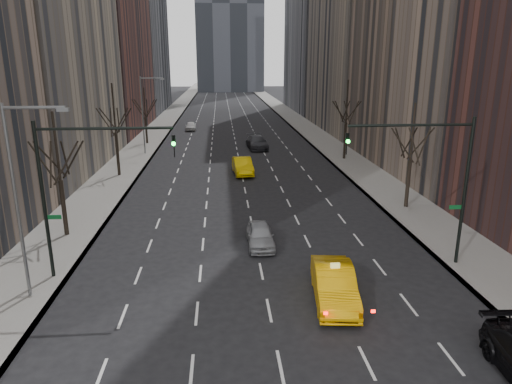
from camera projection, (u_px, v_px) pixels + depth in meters
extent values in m
cube|color=slate|center=(161.00, 126.00, 79.09)|extent=(4.50, 320.00, 0.15)
cube|color=slate|center=(301.00, 124.00, 80.91)|extent=(4.50, 320.00, 0.15)
cylinder|color=black|center=(64.00, 208.00, 28.77)|extent=(0.28, 0.28, 3.57)
cylinder|color=black|center=(56.00, 147.00, 27.69)|extent=(0.16, 0.16, 4.25)
cylinder|color=black|center=(65.00, 158.00, 28.76)|extent=(0.42, 1.80, 2.52)
cylinder|color=black|center=(73.00, 160.00, 28.28)|extent=(1.74, 0.72, 2.52)
cylinder|color=black|center=(66.00, 163.00, 27.45)|extent=(1.46, 1.25, 2.52)
cylinder|color=black|center=(51.00, 164.00, 27.11)|extent=(0.42, 1.80, 2.52)
cylinder|color=black|center=(43.00, 162.00, 27.59)|extent=(1.74, 0.72, 2.52)
cylinder|color=black|center=(50.00, 159.00, 28.41)|extent=(1.46, 1.25, 2.52)
cylinder|color=black|center=(118.00, 155.00, 44.04)|extent=(0.28, 0.28, 3.99)
cylinder|color=black|center=(114.00, 109.00, 42.83)|extent=(0.16, 0.16, 4.75)
cylinder|color=black|center=(118.00, 120.00, 43.97)|extent=(0.42, 1.80, 2.52)
cylinder|color=black|center=(124.00, 121.00, 43.49)|extent=(1.74, 0.72, 2.52)
cylinder|color=black|center=(121.00, 122.00, 42.67)|extent=(1.46, 1.25, 2.52)
cylinder|color=black|center=(111.00, 122.00, 42.33)|extent=(0.42, 1.80, 2.52)
cylinder|color=black|center=(105.00, 122.00, 42.81)|extent=(1.74, 0.72, 2.52)
cylinder|color=black|center=(109.00, 121.00, 43.63)|extent=(1.46, 1.25, 2.52)
cylinder|color=black|center=(146.00, 131.00, 61.37)|extent=(0.28, 0.28, 3.36)
cylinder|color=black|center=(145.00, 103.00, 60.36)|extent=(0.16, 0.16, 4.00)
cylinder|color=black|center=(147.00, 108.00, 61.39)|extent=(0.42, 1.80, 2.52)
cylinder|color=black|center=(151.00, 109.00, 60.91)|extent=(1.74, 0.72, 2.52)
cylinder|color=black|center=(149.00, 109.00, 60.09)|extent=(1.46, 1.25, 2.52)
cylinder|color=black|center=(143.00, 110.00, 59.75)|extent=(0.42, 1.80, 2.52)
cylinder|color=black|center=(138.00, 109.00, 60.23)|extent=(1.74, 0.72, 2.52)
cylinder|color=black|center=(141.00, 108.00, 61.05)|extent=(1.46, 1.25, 2.52)
cylinder|color=black|center=(408.00, 184.00, 34.39)|extent=(0.28, 0.28, 3.57)
cylinder|color=black|center=(413.00, 132.00, 33.31)|extent=(0.16, 0.16, 4.25)
cylinder|color=black|center=(409.00, 142.00, 34.38)|extent=(0.42, 1.80, 2.52)
cylinder|color=black|center=(421.00, 143.00, 33.89)|extent=(1.74, 0.72, 2.52)
cylinder|color=black|center=(423.00, 146.00, 33.07)|extent=(1.46, 1.25, 2.52)
cylinder|color=black|center=(414.00, 146.00, 32.73)|extent=(0.42, 1.80, 2.52)
cylinder|color=black|center=(402.00, 145.00, 33.21)|extent=(1.74, 0.72, 2.52)
cylinder|color=black|center=(400.00, 143.00, 34.03)|extent=(1.46, 1.25, 2.52)
cylinder|color=black|center=(345.00, 141.00, 51.57)|extent=(0.28, 0.28, 3.99)
cylinder|color=black|center=(347.00, 102.00, 50.37)|extent=(0.16, 0.16, 4.75)
cylinder|color=black|center=(346.00, 111.00, 51.51)|extent=(0.42, 1.80, 2.52)
cylinder|color=black|center=(353.00, 112.00, 51.03)|extent=(1.74, 0.72, 2.52)
cylinder|color=black|center=(354.00, 113.00, 50.20)|extent=(1.46, 1.25, 2.52)
cylinder|color=black|center=(347.00, 113.00, 49.86)|extent=(0.42, 1.80, 2.52)
cylinder|color=black|center=(340.00, 113.00, 50.34)|extent=(1.74, 0.72, 2.52)
cylinder|color=black|center=(339.00, 112.00, 51.17)|extent=(1.46, 1.25, 2.52)
cylinder|color=black|center=(44.00, 202.00, 22.49)|extent=(0.18, 0.18, 8.00)
cylinder|color=black|center=(104.00, 128.00, 21.74)|extent=(6.50, 0.14, 0.14)
imported|color=black|center=(174.00, 146.00, 22.23)|extent=(0.18, 0.22, 1.10)
sphere|color=#0CFF33|center=(173.00, 144.00, 22.02)|extent=(0.20, 0.20, 0.20)
cube|color=#0C5926|center=(54.00, 217.00, 22.75)|extent=(0.70, 0.04, 0.22)
cylinder|color=black|center=(465.00, 193.00, 24.10)|extent=(0.18, 0.18, 8.00)
cylinder|color=black|center=(411.00, 125.00, 22.87)|extent=(6.50, 0.14, 0.14)
imported|color=black|center=(347.00, 144.00, 22.87)|extent=(0.18, 0.22, 1.10)
sphere|color=#0CFF33|center=(348.00, 141.00, 22.66)|extent=(0.20, 0.20, 0.20)
cube|color=#0C5926|center=(456.00, 207.00, 24.29)|extent=(0.70, 0.04, 0.22)
cylinder|color=slate|center=(17.00, 205.00, 20.41)|extent=(0.16, 0.16, 9.00)
cylinder|color=slate|center=(34.00, 107.00, 19.32)|extent=(2.60, 0.14, 0.14)
cube|color=slate|center=(63.00, 110.00, 19.44)|extent=(0.50, 0.22, 0.15)
cylinder|color=slate|center=(143.00, 116.00, 53.95)|extent=(0.16, 0.16, 9.00)
cylinder|color=slate|center=(151.00, 78.00, 52.86)|extent=(2.60, 0.14, 0.14)
cube|color=slate|center=(162.00, 79.00, 52.97)|extent=(0.50, 0.22, 0.15)
imported|color=#F2A805|center=(334.00, 284.00, 21.19)|extent=(2.35, 5.32, 1.70)
imported|color=gray|center=(260.00, 235.00, 27.65)|extent=(1.60, 3.96, 1.35)
imported|color=yellow|center=(243.00, 166.00, 45.29)|extent=(2.10, 5.08, 1.63)
imported|color=#2F2F35|center=(257.00, 142.00, 58.47)|extent=(2.77, 5.85, 1.65)
imported|color=silver|center=(191.00, 126.00, 74.05)|extent=(1.65, 3.99, 1.35)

